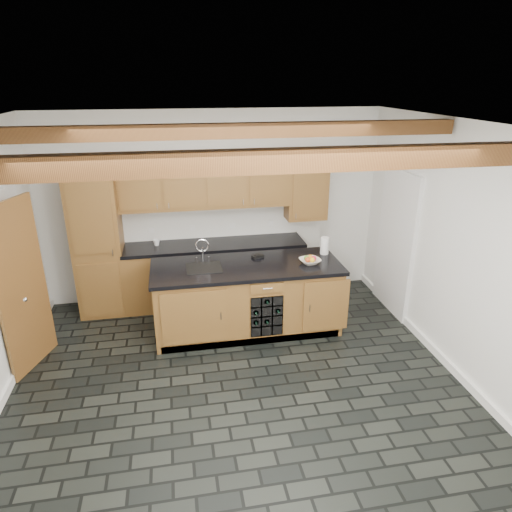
{
  "coord_description": "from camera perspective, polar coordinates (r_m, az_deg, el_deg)",
  "views": [
    {
      "loc": [
        -0.57,
        -4.09,
        3.21
      ],
      "look_at": [
        0.33,
        0.8,
        1.25
      ],
      "focal_mm": 32.0,
      "sensor_mm": 36.0,
      "label": 1
    }
  ],
  "objects": [
    {
      "name": "paper_towel",
      "position": [
        6.32,
        8.56,
        1.28
      ],
      "size": [
        0.12,
        0.12,
        0.24
      ],
      "primitive_type": "cylinder",
      "color": "white",
      "rests_on": "island"
    },
    {
      "name": "island",
      "position": [
        6.1,
        -1.08,
        -5.21
      ],
      "size": [
        2.48,
        0.96,
        0.93
      ],
      "color": "olive",
      "rests_on": "ground"
    },
    {
      "name": "fruit_bowl",
      "position": [
        5.99,
        6.76,
        -0.65
      ],
      "size": [
        0.32,
        0.32,
        0.07
      ],
      "primitive_type": "imported",
      "rotation": [
        0.0,
        0.0,
        0.23
      ],
      "color": "silver",
      "rests_on": "island"
    },
    {
      "name": "faucet",
      "position": [
        5.88,
        -6.55,
        -1.06
      ],
      "size": [
        0.45,
        0.4,
        0.34
      ],
      "color": "black",
      "rests_on": "island"
    },
    {
      "name": "fruit_cluster",
      "position": [
        5.98,
        6.78,
        -0.33
      ],
      "size": [
        0.16,
        0.17,
        0.07
      ],
      "color": "red",
      "rests_on": "fruit_bowl"
    },
    {
      "name": "mug",
      "position": [
        6.74,
        -12.33,
        1.65
      ],
      "size": [
        0.1,
        0.1,
        0.09
      ],
      "primitive_type": "imported",
      "rotation": [
        0.0,
        0.0,
        0.05
      ],
      "color": "white",
      "rests_on": "back_cabinetry"
    },
    {
      "name": "kitchen_scale",
      "position": [
        6.15,
        0.21,
        0.0
      ],
      "size": [
        0.18,
        0.14,
        0.05
      ],
      "rotation": [
        0.0,
        0.0,
        0.41
      ],
      "color": "black",
      "rests_on": "island"
    },
    {
      "name": "back_cabinetry",
      "position": [
        6.71,
        -8.21,
        1.9
      ],
      "size": [
        3.65,
        0.62,
        2.2
      ],
      "color": "olive",
      "rests_on": "ground"
    },
    {
      "name": "ground",
      "position": [
        5.23,
        -2.08,
        -16.33
      ],
      "size": [
        5.0,
        5.0,
        0.0
      ],
      "primitive_type": "plane",
      "color": "black",
      "rests_on": "ground"
    },
    {
      "name": "room_shell",
      "position": [
        4.94,
        -4.2,
        1.57
      ],
      "size": [
        5.01,
        5.0,
        5.0
      ],
      "color": "white",
      "rests_on": "ground"
    }
  ]
}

